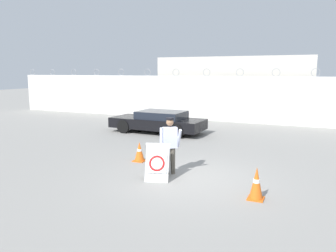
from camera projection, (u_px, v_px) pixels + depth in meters
The scene contains 8 objects.
ground_plane at pixel (193, 178), 9.57m from camera, with size 90.00×90.00×0.00m, color gray.
perimeter_wall at pixel (256, 100), 19.39m from camera, with size 36.00×0.30×3.24m.
building_block at pixel (241, 86), 24.01m from camera, with size 9.96×7.53×4.00m.
barricade_sign at pixel (158, 161), 9.40m from camera, with size 0.89×1.01×1.05m.
security_guard at pixel (170, 143), 9.78m from camera, with size 0.66×0.46×1.72m.
traffic_cone_near at pixel (256, 183), 7.91m from camera, with size 0.38×0.38×0.81m.
traffic_cone_mid at pixel (139, 152), 11.30m from camera, with size 0.40×0.40×0.68m.
parked_car_front_coupe at pixel (158, 121), 16.50m from camera, with size 4.80×2.06×1.11m.
Camera 1 is at (3.05, -8.69, 3.08)m, focal length 35.00 mm.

